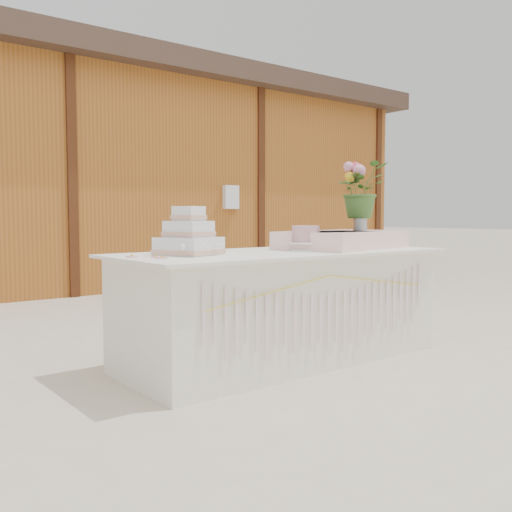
{
  "coord_description": "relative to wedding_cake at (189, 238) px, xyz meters",
  "views": [
    {
      "loc": [
        -2.6,
        -3.01,
        1.01
      ],
      "look_at": [
        0.0,
        0.3,
        0.72
      ],
      "focal_mm": 40.0,
      "sensor_mm": 36.0,
      "label": 1
    }
  ],
  "objects": [
    {
      "name": "wedding_cake",
      "position": [
        0.0,
        0.0,
        0.0
      ],
      "size": [
        0.44,
        0.44,
        0.31
      ],
      "rotation": [
        0.0,
        0.0,
        0.37
      ],
      "color": "silver",
      "rests_on": "cake_table"
    },
    {
      "name": "loose_flowers",
      "position": [
        -0.34,
        -0.01,
        -0.1
      ],
      "size": [
        0.15,
        0.33,
        0.02
      ],
      "primitive_type": null,
      "rotation": [
        0.0,
        0.0,
        0.03
      ],
      "color": "pink",
      "rests_on": "cake_table"
    },
    {
      "name": "cake_table",
      "position": [
        0.72,
        -0.08,
        -0.49
      ],
      "size": [
        2.4,
        1.0,
        0.77
      ],
      "color": "white",
      "rests_on": "ground"
    },
    {
      "name": "pink_cake_stand",
      "position": [
        0.86,
        -0.16,
        -0.0
      ],
      "size": [
        0.25,
        0.25,
        0.18
      ],
      "color": "white",
      "rests_on": "cake_table"
    },
    {
      "name": "barn",
      "position": [
        0.71,
        5.92,
        0.8
      ],
      "size": [
        12.6,
        4.6,
        3.3
      ],
      "color": "#9B5420",
      "rests_on": "ground"
    },
    {
      "name": "bouquet",
      "position": [
        1.49,
        -0.1,
        0.39
      ],
      "size": [
        0.4,
        0.35,
        0.43
      ],
      "primitive_type": "imported",
      "rotation": [
        0.0,
        0.0,
        -0.02
      ],
      "color": "#3C6528",
      "rests_on": "flower_vase"
    },
    {
      "name": "satin_runner",
      "position": [
        1.32,
        -0.08,
        -0.04
      ],
      "size": [
        1.16,
        0.82,
        0.13
      ],
      "primitive_type": "cube",
      "rotation": [
        0.0,
        0.0,
        0.23
      ],
      "color": "#FFD3CD",
      "rests_on": "cake_table"
    },
    {
      "name": "flower_vase",
      "position": [
        1.49,
        -0.1,
        0.1
      ],
      "size": [
        0.11,
        0.11,
        0.15
      ],
      "primitive_type": "cylinder",
      "color": "#B0B0B5",
      "rests_on": "satin_runner"
    },
    {
      "name": "ground",
      "position": [
        0.72,
        -0.07,
        -0.87
      ],
      "size": [
        80.0,
        80.0,
        0.0
      ],
      "primitive_type": "plane",
      "color": "beige",
      "rests_on": "ground"
    }
  ]
}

